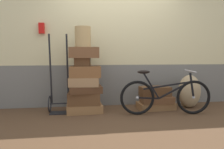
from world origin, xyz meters
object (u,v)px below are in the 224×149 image
(suitcase_4, at_px, (85,72))
(suitcase_5, at_px, (82,62))
(suitcase_8, at_px, (157,100))
(burlap_sack, at_px, (189,91))
(wicker_basket, at_px, (83,37))
(suitcase_2, at_px, (85,89))
(suitcase_3, at_px, (84,82))
(bicycle, at_px, (165,96))
(suitcase_6, at_px, (84,53))
(suitcase_1, at_px, (84,98))
(suitcase_0, at_px, (84,108))
(suitcase_9, at_px, (155,91))
(suitcase_7, at_px, (156,106))

(suitcase_4, bearing_deg, suitcase_5, 177.32)
(suitcase_8, xyz_separation_m, burlap_sack, (0.70, 0.08, 0.13))
(wicker_basket, distance_m, burlap_sack, 2.33)
(suitcase_4, bearing_deg, suitcase_2, -90.42)
(wicker_basket, bearing_deg, suitcase_5, 152.20)
(suitcase_3, distance_m, wicker_basket, 0.80)
(suitcase_8, relative_size, bicycle, 0.38)
(suitcase_6, xyz_separation_m, burlap_sack, (2.07, 0.05, -0.76))
(suitcase_1, distance_m, suitcase_8, 1.38)
(suitcase_0, distance_m, suitcase_8, 1.38)
(suitcase_5, xyz_separation_m, bicycle, (1.43, -0.36, -0.59))
(suitcase_9, xyz_separation_m, wicker_basket, (-1.36, -0.02, 1.01))
(suitcase_5, relative_size, burlap_sack, 0.42)
(suitcase_2, relative_size, suitcase_4, 1.05)
(suitcase_7, height_order, suitcase_9, suitcase_9)
(suitcase_4, xyz_separation_m, suitcase_5, (-0.05, 0.00, 0.17))
(suitcase_8, distance_m, bicycle, 0.35)
(suitcase_7, distance_m, suitcase_8, 0.14)
(suitcase_0, xyz_separation_m, suitcase_6, (0.01, -0.02, 1.01))
(suitcase_0, xyz_separation_m, suitcase_3, (0.01, -0.05, 0.49))
(suitcase_0, relative_size, suitcase_7, 0.92)
(suitcase_4, relative_size, suitcase_5, 2.00)
(suitcase_2, bearing_deg, bicycle, -17.28)
(suitcase_5, height_order, suitcase_9, suitcase_5)
(suitcase_6, bearing_deg, suitcase_5, 173.71)
(suitcase_4, height_order, suitcase_6, suitcase_6)
(suitcase_3, xyz_separation_m, suitcase_8, (1.37, -0.00, -0.37))
(suitcase_5, height_order, bicycle, suitcase_5)
(wicker_basket, bearing_deg, burlap_sack, 1.53)
(suitcase_6, relative_size, burlap_sack, 0.81)
(suitcase_4, distance_m, wicker_basket, 0.62)
(wicker_basket, bearing_deg, suitcase_9, 0.74)
(burlap_sack, relative_size, bicycle, 0.41)
(suitcase_1, distance_m, suitcase_2, 0.17)
(suitcase_9, height_order, burlap_sack, burlap_sack)
(suitcase_2, relative_size, suitcase_6, 1.09)
(suitcase_8, bearing_deg, suitcase_4, 177.51)
(suitcase_8, bearing_deg, suitcase_6, 177.52)
(suitcase_4, distance_m, suitcase_5, 0.18)
(suitcase_9, bearing_deg, suitcase_4, 178.20)
(suitcase_1, height_order, suitcase_8, suitcase_1)
(suitcase_0, bearing_deg, suitcase_6, -69.90)
(suitcase_5, height_order, wicker_basket, wicker_basket)
(suitcase_4, height_order, suitcase_8, suitcase_4)
(suitcase_1, height_order, burlap_sack, burlap_sack)
(suitcase_1, bearing_deg, burlap_sack, 3.56)
(suitcase_2, height_order, suitcase_6, suitcase_6)
(suitcase_9, bearing_deg, suitcase_8, -59.91)
(suitcase_2, distance_m, suitcase_5, 0.49)
(suitcase_8, height_order, bicycle, bicycle)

